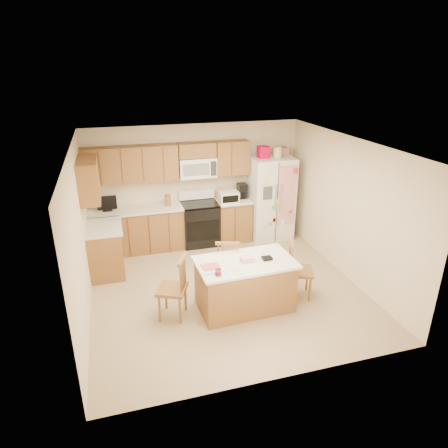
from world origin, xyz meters
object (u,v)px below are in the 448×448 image
object	(u,v)px
island	(245,284)
windsor_chair_left	(174,289)
windsor_chair_right	(299,271)
windsor_chair_back	(228,266)
stove	(200,222)
refrigerator	(270,197)

from	to	relation	value
island	windsor_chair_left	bearing A→B (deg)	176.27
windsor_chair_left	windsor_chair_right	size ratio (longest dim) A/B	1.03
island	windsor_chair_back	bearing A→B (deg)	100.60
stove	windsor_chair_right	world-z (taller)	stove
windsor_chair_left	windsor_chair_back	xyz separation A→B (m)	(1.00, 0.50, -0.02)
windsor_chair_back	windsor_chair_right	world-z (taller)	windsor_chair_right
refrigerator	windsor_chair_back	distance (m)	2.53
refrigerator	windsor_chair_right	distance (m)	2.52
refrigerator	windsor_chair_right	bearing A→B (deg)	-100.97
refrigerator	windsor_chair_back	world-z (taller)	refrigerator
stove	windsor_chair_back	size ratio (longest dim) A/B	1.16
refrigerator	windsor_chair_back	bearing A→B (deg)	-128.50
windsor_chair_left	stove	bearing A→B (deg)	68.71
stove	island	bearing A→B (deg)	-87.08
windsor_chair_back	refrigerator	bearing A→B (deg)	51.50
windsor_chair_left	windsor_chair_right	world-z (taller)	windsor_chair_left
refrigerator	island	size ratio (longest dim) A/B	1.32
windsor_chair_back	stove	bearing A→B (deg)	90.69
island	windsor_chair_right	world-z (taller)	windsor_chair_right
refrigerator	windsor_chair_left	xyz separation A→B (m)	(-2.55, -2.45, -0.44)
stove	windsor_chair_right	size ratio (longest dim) A/B	1.14
stove	windsor_chair_left	bearing A→B (deg)	-111.29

